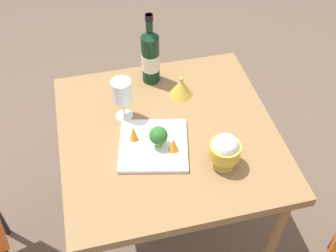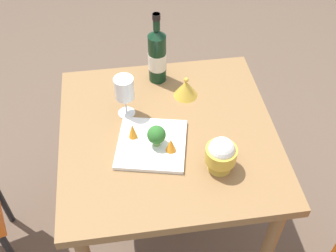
# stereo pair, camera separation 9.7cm
# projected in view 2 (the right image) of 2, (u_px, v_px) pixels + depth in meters

# --- Properties ---
(ground_plane) EXTENTS (8.00, 8.00, 0.00)m
(ground_plane) POSITION_uv_depth(u_px,v_px,m) (168.00, 230.00, 2.14)
(ground_plane) COLOR brown
(dining_table) EXTENTS (0.83, 0.83, 0.75)m
(dining_table) POSITION_uv_depth(u_px,v_px,m) (168.00, 148.00, 1.66)
(dining_table) COLOR olive
(dining_table) RESTS_ON ground_plane
(wine_bottle) EXTENTS (0.08, 0.08, 0.32)m
(wine_bottle) POSITION_uv_depth(u_px,v_px,m) (158.00, 55.00, 1.71)
(wine_bottle) COLOR black
(wine_bottle) RESTS_ON dining_table
(wine_glass) EXTENTS (0.08, 0.08, 0.18)m
(wine_glass) POSITION_uv_depth(u_px,v_px,m) (124.00, 89.00, 1.56)
(wine_glass) COLOR white
(wine_glass) RESTS_ON dining_table
(rice_bowl) EXTENTS (0.11, 0.11, 0.14)m
(rice_bowl) POSITION_uv_depth(u_px,v_px,m) (221.00, 154.00, 1.41)
(rice_bowl) COLOR gold
(rice_bowl) RESTS_ON dining_table
(rice_bowl_lid) EXTENTS (0.10, 0.10, 0.09)m
(rice_bowl_lid) POSITION_uv_depth(u_px,v_px,m) (186.00, 88.00, 1.70)
(rice_bowl_lid) COLOR gold
(rice_bowl_lid) RESTS_ON dining_table
(serving_plate) EXTENTS (0.30, 0.30, 0.02)m
(serving_plate) POSITION_uv_depth(u_px,v_px,m) (152.00, 144.00, 1.53)
(serving_plate) COLOR white
(serving_plate) RESTS_ON dining_table
(broccoli_floret) EXTENTS (0.07, 0.07, 0.09)m
(broccoli_floret) POSITION_uv_depth(u_px,v_px,m) (156.00, 135.00, 1.48)
(broccoli_floret) COLOR #729E4C
(broccoli_floret) RESTS_ON serving_plate
(carrot_garnish_left) EXTENTS (0.03, 0.03, 0.06)m
(carrot_garnish_left) POSITION_uv_depth(u_px,v_px,m) (133.00, 131.00, 1.52)
(carrot_garnish_left) COLOR orange
(carrot_garnish_left) RESTS_ON serving_plate
(carrot_garnish_right) EXTENTS (0.04, 0.04, 0.06)m
(carrot_garnish_right) POSITION_uv_depth(u_px,v_px,m) (171.00, 145.00, 1.48)
(carrot_garnish_right) COLOR orange
(carrot_garnish_right) RESTS_ON serving_plate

